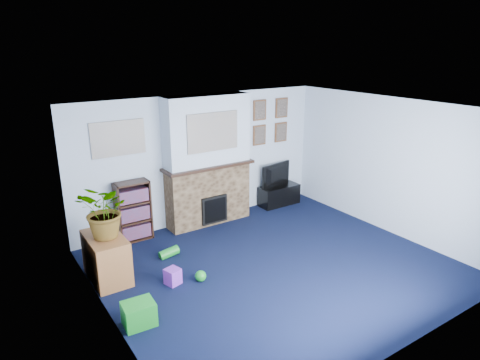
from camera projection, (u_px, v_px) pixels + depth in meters
floor at (275, 266)px, 6.56m from camera, size 5.00×4.50×0.01m
ceiling at (280, 110)px, 5.82m from camera, size 5.00×4.50×0.01m
wall_back at (202, 159)px, 7.97m from camera, size 5.00×0.04×2.40m
wall_front at (414, 254)px, 4.41m from camera, size 5.00×0.04×2.40m
wall_left at (105, 233)px, 4.86m from camera, size 0.04×4.50×2.40m
wall_right at (389, 166)px, 7.51m from camera, size 0.04×4.50×2.40m
chimney_breast at (208, 162)px, 7.81m from camera, size 1.72×0.50×2.40m
collage_main at (213, 132)px, 7.46m from camera, size 1.00×0.03×0.68m
collage_left at (118, 138)px, 6.96m from camera, size 0.90×0.03×0.58m
portrait_tl at (260, 110)px, 8.39m from camera, size 0.30×0.03×0.40m
portrait_tr at (281, 108)px, 8.68m from camera, size 0.30×0.03×0.40m
portrait_bl at (259, 135)px, 8.54m from camera, size 0.30×0.03×0.40m
portrait_br at (281, 132)px, 8.83m from camera, size 0.30×0.03×0.40m
tv_stand at (279, 194)px, 8.98m from camera, size 0.87×0.37×0.41m
television at (279, 175)px, 8.87m from camera, size 0.81×0.25×0.46m
bookshelf at (133, 212)px, 7.31m from camera, size 0.58×0.28×1.05m
sideboard at (106, 257)px, 6.11m from camera, size 0.48×0.86×0.67m
potted_plant at (106, 211)px, 5.88m from camera, size 0.90×0.93×0.80m
mantel_clock at (209, 161)px, 7.76m from camera, size 0.10×0.06×0.14m
mantel_candle at (224, 158)px, 7.93m from camera, size 0.06×0.06×0.18m
mantel_teddy at (179, 166)px, 7.44m from camera, size 0.14×0.14×0.14m
mantel_can at (242, 156)px, 8.14m from camera, size 0.06×0.06×0.13m
green_crate at (139, 315)px, 5.16m from camera, size 0.39×0.32×0.30m
toy_ball at (201, 275)px, 6.12m from camera, size 0.16×0.16×0.16m
toy_block at (173, 277)px, 6.05m from camera, size 0.24×0.24×0.23m
toy_tube at (169, 253)px, 6.82m from camera, size 0.33×0.15×0.19m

